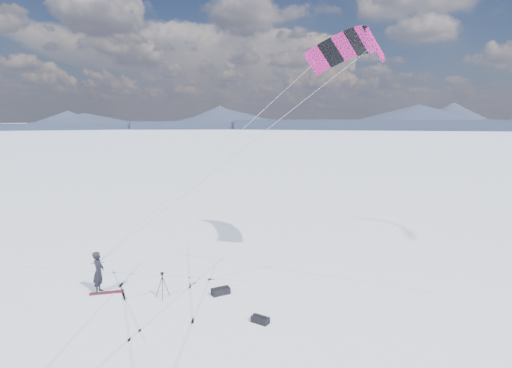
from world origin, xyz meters
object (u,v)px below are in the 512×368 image
object	(u,v)px
gear_bag_b	(260,320)
tripod	(162,281)
snowkiter	(100,292)
snowboard	(107,293)
gear_bag_a	(221,291)

from	to	relation	value
gear_bag_b	tripod	bearing A→B (deg)	-175.31
snowkiter	tripod	bearing A→B (deg)	-106.21
snowkiter	snowboard	xyz separation A→B (m)	(0.31, -0.19, 0.02)
snowboard	gear_bag_b	size ratio (longest dim) A/B	2.03
snowboard	snowkiter	bearing A→B (deg)	149.78
tripod	gear_bag_b	xyz separation A→B (m)	(3.47, -3.36, -0.62)
snowkiter	snowboard	size ratio (longest dim) A/B	1.28
snowboard	gear_bag_a	distance (m)	5.14
snowboard	tripod	world-z (taller)	tripod
gear_bag_b	snowboard	bearing A→B (deg)	-168.98
snowkiter	gear_bag_a	world-z (taller)	snowkiter
snowboard	gear_bag_b	world-z (taller)	gear_bag_b
snowkiter	tripod	size ratio (longest dim) A/B	1.62
gear_bag_a	gear_bag_b	bearing A→B (deg)	-86.18
tripod	snowkiter	bearing A→B (deg)	127.52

